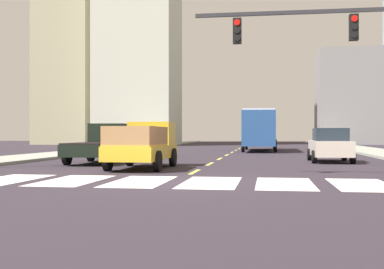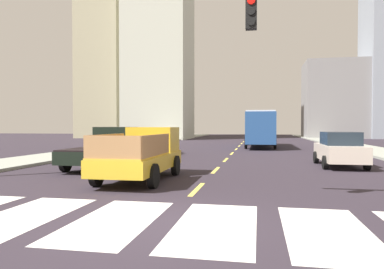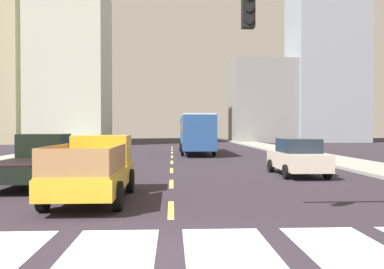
{
  "view_description": "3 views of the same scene",
  "coord_description": "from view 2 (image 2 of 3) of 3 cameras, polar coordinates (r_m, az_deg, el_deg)",
  "views": [
    {
      "loc": [
        2.72,
        -14.59,
        1.44
      ],
      "look_at": [
        -1.28,
        11.81,
        1.4
      ],
      "focal_mm": 46.72,
      "sensor_mm": 36.0,
      "label": 1
    },
    {
      "loc": [
        1.92,
        -7.09,
        2.0
      ],
      "look_at": [
        -1.05,
        8.71,
        1.62
      ],
      "focal_mm": 33.34,
      "sensor_mm": 36.0,
      "label": 2
    },
    {
      "loc": [
        0.04,
        -6.82,
        2.22
      ],
      "look_at": [
        0.86,
        9.87,
        1.94
      ],
      "focal_mm": 37.44,
      "sensor_mm": 36.0,
      "label": 3
    }
  ],
  "objects": [
    {
      "name": "sedan_mid",
      "position": [
        19.07,
        22.55,
        -2.19
      ],
      "size": [
        2.02,
        4.4,
        1.72
      ],
      "rotation": [
        0.0,
        0.0,
        -0.0
      ],
      "color": "beige",
      "rests_on": "ground"
    },
    {
      "name": "crosswalk_stripe_5",
      "position": [
        7.48,
        20.79,
        -14.23
      ],
      "size": [
        1.63,
        3.72,
        0.01
      ],
      "primitive_type": "cube",
      "color": "silver",
      "rests_on": "ground"
    },
    {
      "name": "city_bus",
      "position": [
        34.69,
        10.87,
        1.24
      ],
      "size": [
        2.72,
        10.8,
        3.32
      ],
      "rotation": [
        0.0,
        0.0,
        -0.03
      ],
      "color": "#274F8D",
      "rests_on": "ground"
    },
    {
      "name": "lane_dash_4",
      "position": [
        31.22,
        7.08,
        -2.33
      ],
      "size": [
        0.16,
        2.4,
        0.01
      ],
      "primitive_type": "cube",
      "color": "#E3D04E",
      "rests_on": "ground"
    },
    {
      "name": "lane_dash_7",
      "position": [
        46.18,
        8.23,
        -1.15
      ],
      "size": [
        0.16,
        2.4,
        0.01
      ],
      "primitive_type": "cube",
      "color": "#E3D04E",
      "rests_on": "ground"
    },
    {
      "name": "lane_dash_5",
      "position": [
        36.2,
        7.57,
        -1.83
      ],
      "size": [
        0.16,
        2.4,
        0.01
      ],
      "primitive_type": "cube",
      "color": "#E3D04E",
      "rests_on": "ground"
    },
    {
      "name": "pickup_stakebed",
      "position": [
        13.72,
        -7.71,
        -3.12
      ],
      "size": [
        2.18,
        5.2,
        1.96
      ],
      "rotation": [
        0.0,
        0.0,
        -0.02
      ],
      "color": "gold",
      "rests_on": "ground"
    },
    {
      "name": "pickup_dark",
      "position": [
        17.86,
        -13.54,
        -2.16
      ],
      "size": [
        2.18,
        5.2,
        1.96
      ],
      "rotation": [
        0.0,
        0.0,
        -0.01
      ],
      "color": "black",
      "rests_on": "ground"
    },
    {
      "name": "sedan_near_left",
      "position": [
        25.04,
        -6.21,
        -1.27
      ],
      "size": [
        2.02,
        4.4,
        1.72
      ],
      "rotation": [
        0.0,
        0.0,
        -0.04
      ],
      "color": "#1B582C",
      "rests_on": "ground"
    },
    {
      "name": "lane_dash_3",
      "position": [
        26.24,
        6.4,
        -3.03
      ],
      "size": [
        0.16,
        2.4,
        0.01
      ],
      "primitive_type": "cube",
      "color": "#E3D04E",
      "rests_on": "ground"
    },
    {
      "name": "crosswalk_stripe_2",
      "position": [
        8.97,
        -25.09,
        -11.65
      ],
      "size": [
        1.63,
        3.72,
        0.01
      ],
      "primitive_type": "cube",
      "color": "silver",
      "rests_on": "ground"
    },
    {
      "name": "lane_dash_6",
      "position": [
        41.19,
        7.94,
        -1.45
      ],
      "size": [
        0.16,
        2.4,
        0.01
      ],
      "primitive_type": "cube",
      "color": "#E3D04E",
      "rests_on": "ground"
    },
    {
      "name": "block_mid_right",
      "position": [
        58.07,
        -5.28,
        15.58
      ],
      "size": [
        9.58,
        9.17,
        32.57
      ],
      "primitive_type": "cube",
      "color": "beige",
      "rests_on": "ground"
    },
    {
      "name": "lane_dash_2",
      "position": [
        21.27,
        5.41,
        -4.05
      ],
      "size": [
        0.16,
        2.4,
        0.01
      ],
      "primitive_type": "cube",
      "color": "#E3D04E",
      "rests_on": "ground"
    },
    {
      "name": "sidewalk_left",
      "position": [
        28.2,
        -16.25,
        -2.62
      ],
      "size": [
        3.52,
        110.0,
        0.15
      ],
      "primitive_type": "cube",
      "color": "#94998D",
      "rests_on": "ground"
    },
    {
      "name": "ground_plane",
      "position": [
        7.62,
        -4.47,
        -13.9
      ],
      "size": [
        160.0,
        160.0,
        0.0
      ],
      "primitive_type": "plane",
      "color": "#2C252E"
    },
    {
      "name": "lane_dash_0",
      "position": [
        11.43,
        0.81,
        -8.72
      ],
      "size": [
        0.16,
        2.4,
        0.01
      ],
      "primitive_type": "cube",
      "color": "#E3D04E",
      "rests_on": "ground"
    },
    {
      "name": "crosswalk_stripe_4",
      "position": [
        7.42,
        3.78,
        -14.28
      ],
      "size": [
        1.63,
        3.72,
        0.01
      ],
      "primitive_type": "cube",
      "color": "silver",
      "rests_on": "ground"
    },
    {
      "name": "crosswalk_stripe_3",
      "position": [
        7.95,
        -12.13,
        -13.24
      ],
      "size": [
        1.63,
        3.72,
        0.01
      ],
      "primitive_type": "cube",
      "color": "silver",
      "rests_on": "ground"
    },
    {
      "name": "block_low_left",
      "position": [
        65.22,
        22.18,
        5.13
      ],
      "size": [
        10.72,
        8.4,
        12.83
      ],
      "primitive_type": "cube",
      "color": "gray",
      "rests_on": "ground"
    },
    {
      "name": "lane_dash_1",
      "position": [
        16.33,
        3.82,
        -5.69
      ],
      "size": [
        0.16,
        2.4,
        0.01
      ],
      "primitive_type": "cube",
      "color": "#E3D04E",
      "rests_on": "ground"
    }
  ]
}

